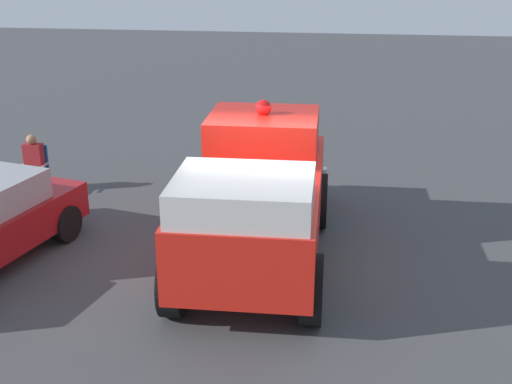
% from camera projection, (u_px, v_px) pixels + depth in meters
% --- Properties ---
extents(ground_plane, '(60.00, 60.00, 0.00)m').
position_uv_depth(ground_plane, '(262.00, 267.00, 11.45)').
color(ground_plane, '#424244').
extents(vintage_fire_truck, '(2.39, 5.98, 2.59)m').
position_uv_depth(vintage_fire_truck, '(258.00, 193.00, 11.35)').
color(vintage_fire_truck, black).
rests_on(vintage_fire_truck, ground).
extents(lawn_chair_near_truck, '(0.53, 0.52, 1.02)m').
position_uv_depth(lawn_chair_near_truck, '(36.00, 165.00, 14.68)').
color(lawn_chair_near_truck, '#B7BABF').
rests_on(lawn_chair_near_truck, ground).
extents(spectator_seated, '(0.41, 0.55, 1.29)m').
position_uv_depth(spectator_seated, '(32.00, 162.00, 14.52)').
color(spectator_seated, '#383842').
rests_on(spectator_seated, ground).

